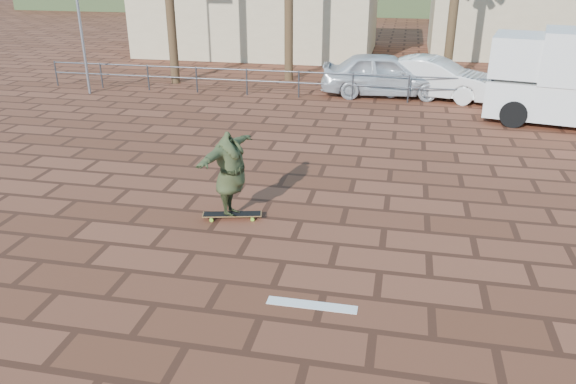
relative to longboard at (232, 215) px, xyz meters
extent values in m
plane|color=brown|center=(1.39, -1.47, -0.10)|extent=(120.00, 120.00, 0.00)
cube|color=white|center=(2.09, -2.67, -0.09)|extent=(1.40, 0.22, 0.01)
cylinder|color=#47494F|center=(-10.61, 10.53, 0.40)|extent=(0.06, 0.06, 1.00)
cylinder|color=#47494F|center=(-8.61, 10.53, 0.40)|extent=(0.06, 0.06, 1.00)
cylinder|color=#47494F|center=(-6.61, 10.53, 0.40)|extent=(0.06, 0.06, 1.00)
cylinder|color=#47494F|center=(-4.61, 10.53, 0.40)|extent=(0.06, 0.06, 1.00)
cylinder|color=#47494F|center=(-2.61, 10.53, 0.40)|extent=(0.06, 0.06, 1.00)
cylinder|color=#47494F|center=(-0.61, 10.53, 0.40)|extent=(0.06, 0.06, 1.00)
cylinder|color=#47494F|center=(1.39, 10.53, 0.40)|extent=(0.06, 0.06, 1.00)
cylinder|color=#47494F|center=(3.39, 10.53, 0.40)|extent=(0.06, 0.06, 1.00)
cylinder|color=#47494F|center=(5.39, 10.53, 0.40)|extent=(0.06, 0.06, 1.00)
cylinder|color=#47494F|center=(7.39, 10.53, 0.40)|extent=(0.06, 0.06, 1.00)
cylinder|color=#47494F|center=(1.39, 10.53, 0.85)|extent=(24.00, 0.05, 0.05)
cylinder|color=#47494F|center=(1.39, 10.53, 0.45)|extent=(24.00, 0.05, 0.05)
cylinder|color=brown|center=(4.89, 14.03, 3.15)|extent=(0.36, 0.36, 6.50)
cube|color=beige|center=(-4.61, 20.53, 1.90)|extent=(12.00, 7.00, 4.00)
cube|color=beige|center=(9.39, 22.53, 2.15)|extent=(10.00, 6.00, 4.50)
cube|color=olive|center=(0.00, 0.00, 0.01)|extent=(1.23, 0.53, 0.02)
cube|color=black|center=(0.00, 0.00, 0.02)|extent=(1.18, 0.50, 0.00)
cube|color=silver|center=(-0.40, -0.10, -0.03)|extent=(0.11, 0.21, 0.03)
cube|color=silver|center=(0.40, 0.10, -0.03)|extent=(0.11, 0.21, 0.03)
cylinder|color=#8FD12C|center=(-0.37, -0.21, -0.06)|extent=(0.08, 0.05, 0.08)
cylinder|color=#8FD12C|center=(-0.43, 0.02, -0.06)|extent=(0.08, 0.05, 0.08)
cylinder|color=#8FD12C|center=(0.43, -0.02, -0.06)|extent=(0.08, 0.05, 0.08)
cylinder|color=#8FD12C|center=(0.37, 0.21, -0.06)|extent=(0.08, 0.05, 0.08)
imported|color=#363F22|center=(0.00, 0.00, 0.89)|extent=(0.95, 2.20, 1.73)
cube|color=white|center=(6.72, 9.15, 1.95)|extent=(2.06, 2.54, 1.23)
cube|color=black|center=(6.07, 9.29, 1.49)|extent=(0.42, 1.72, 0.67)
cylinder|color=black|center=(6.60, 8.08, 0.31)|extent=(0.86, 0.45, 0.82)
cylinder|color=black|center=(7.04, 10.18, 0.31)|extent=(0.86, 0.45, 0.82)
imported|color=silver|center=(2.47, 11.53, 0.71)|extent=(4.86, 2.31, 1.60)
imported|color=white|center=(4.24, 11.53, 0.64)|extent=(4.72, 2.67, 1.47)
cylinder|color=gray|center=(7.39, 10.53, 1.06)|extent=(0.06, 0.06, 2.30)
cube|color=#193FB2|center=(7.39, 10.53, 2.00)|extent=(0.45, 0.22, 0.47)
camera|label=1|loc=(3.20, -9.84, 4.89)|focal=35.00mm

